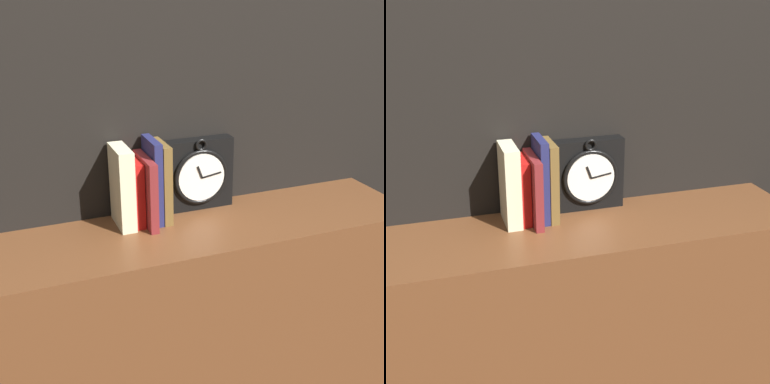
# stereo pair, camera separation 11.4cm
# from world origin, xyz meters

# --- Properties ---
(wall_back) EXTENTS (6.00, 0.05, 2.60)m
(wall_back) POSITION_xyz_m (0.00, 0.19, 1.30)
(wall_back) COLOR black
(wall_back) RESTS_ON ground_plane
(bookshelf) EXTENTS (1.32, 0.33, 0.95)m
(bookshelf) POSITION_xyz_m (0.00, 0.00, 0.47)
(bookshelf) COLOR brown
(bookshelf) RESTS_ON ground_plane
(clock) EXTENTS (0.21, 0.06, 0.22)m
(clock) POSITION_xyz_m (0.07, 0.12, 1.06)
(clock) COLOR black
(clock) RESTS_ON bookshelf
(book_slot0_cream) EXTENTS (0.04, 0.13, 0.23)m
(book_slot0_cream) POSITION_xyz_m (-0.17, 0.09, 1.06)
(book_slot0_cream) COLOR beige
(book_slot0_cream) RESTS_ON bookshelf
(book_slot1_red) EXTENTS (0.03, 0.12, 0.19)m
(book_slot1_red) POSITION_xyz_m (-0.13, 0.10, 1.04)
(book_slot1_red) COLOR #B11411
(book_slot1_red) RESTS_ON bookshelf
(book_slot2_maroon) EXTENTS (0.02, 0.16, 0.20)m
(book_slot2_maroon) POSITION_xyz_m (-0.11, 0.08, 1.05)
(book_slot2_maroon) COLOR maroon
(book_slot2_maroon) RESTS_ON bookshelf
(book_slot3_navy) EXTENTS (0.02, 0.12, 0.24)m
(book_slot3_navy) POSITION_xyz_m (-0.08, 0.09, 1.07)
(book_slot3_navy) COLOR #1F2250
(book_slot3_navy) RESTS_ON bookshelf
(book_slot4_brown) EXTENTS (0.02, 0.12, 0.23)m
(book_slot4_brown) POSITION_xyz_m (-0.05, 0.09, 1.06)
(book_slot4_brown) COLOR brown
(book_slot4_brown) RESTS_ON bookshelf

